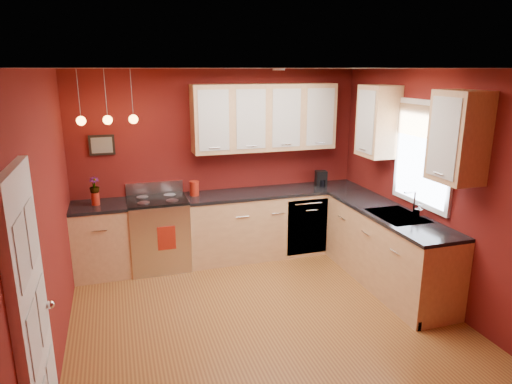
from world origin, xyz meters
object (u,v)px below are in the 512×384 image
object	(u,v)px
sink	(397,217)
coffee_maker	(321,179)
gas_range	(159,233)
red_canister	(194,188)
soap_pump	(419,211)

from	to	relation	value
sink	coffee_maker	size ratio (longest dim) A/B	3.08
gas_range	coffee_maker	distance (m)	2.42
red_canister	soap_pump	size ratio (longest dim) A/B	1.22
gas_range	red_canister	bearing A→B (deg)	7.47
sink	coffee_maker	distance (m)	1.55
red_canister	coffee_maker	size ratio (longest dim) A/B	0.87
coffee_maker	gas_range	bearing A→B (deg)	-169.82
sink	soap_pump	xyz separation A→B (m)	(0.17, -0.16, 0.11)
sink	soap_pump	bearing A→B (deg)	-42.87
red_canister	coffee_maker	bearing A→B (deg)	-1.45
gas_range	coffee_maker	xyz separation A→B (m)	(2.35, 0.02, 0.56)
gas_range	sink	distance (m)	3.05
sink	red_canister	distance (m)	2.64
sink	red_canister	bearing A→B (deg)	143.50
sink	soap_pump	size ratio (longest dim) A/B	4.31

